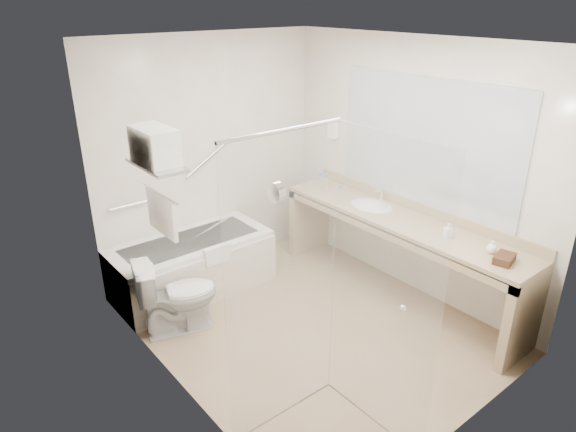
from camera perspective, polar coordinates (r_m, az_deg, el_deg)
floor at (r=4.87m, az=2.27°, el=-11.97°), size 3.20×3.20×0.00m
ceiling at (r=3.99m, az=2.87°, el=18.80°), size 2.60×3.20×0.10m
wall_back at (r=5.50m, az=-8.62°, el=6.56°), size 2.60×0.10×2.50m
wall_front at (r=3.37m, az=20.97°, el=-6.04°), size 2.60×0.10×2.50m
wall_left at (r=3.61m, az=-13.14°, el=-2.96°), size 0.10×3.20×2.50m
wall_right at (r=5.18m, az=13.43°, el=5.11°), size 0.10×3.20×2.50m
bathtub at (r=5.36m, az=-10.58°, el=-5.37°), size 1.60×0.73×0.59m
grab_bar_short at (r=5.18m, az=-17.20°, el=1.15°), size 0.40×0.03×0.03m
grab_bar_long at (r=5.45m, az=-8.85°, el=6.37°), size 0.53×0.03×0.33m
shower_enclosure at (r=3.36m, az=4.88°, el=-8.10°), size 0.96×0.91×2.11m
towel_shelf at (r=3.78m, az=-14.48°, el=6.31°), size 0.24×0.55×0.81m
vanity_counter at (r=5.11m, az=12.19°, el=-2.39°), size 0.55×2.70×0.95m
sink at (r=5.29m, az=9.24°, el=0.89°), size 0.40×0.52×0.14m
faucet at (r=5.36m, az=10.36°, el=2.35°), size 0.03×0.03×0.14m
mirror at (r=5.00m, az=15.02°, el=7.91°), size 0.02×2.00×1.20m
hairdryer_unit at (r=5.76m, az=5.02°, el=9.55°), size 0.08×0.10×0.18m
toilet at (r=4.73m, az=-12.21°, el=-8.66°), size 0.79×0.58×0.70m
amenity_basket at (r=4.45m, az=22.91°, el=-4.39°), size 0.22×0.17×0.07m
soap_bottle_a at (r=4.73m, az=17.29°, el=-1.92°), size 0.10×0.14×0.06m
soap_bottle_b at (r=4.56m, az=21.69°, el=-3.34°), size 0.11×0.13×0.09m
water_bottle_left at (r=5.33m, az=5.91°, el=2.47°), size 0.05×0.05×0.17m
water_bottle_mid at (r=5.67m, az=3.66°, el=3.86°), size 0.05×0.05×0.17m
water_bottle_right at (r=5.50m, az=4.19°, el=3.45°), size 0.07×0.07×0.22m
drinking_glass_near at (r=5.15m, az=10.61°, el=1.10°), size 0.10×0.10×0.10m
drinking_glass_far at (r=5.63m, az=2.41°, el=3.38°), size 0.08×0.08×0.09m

